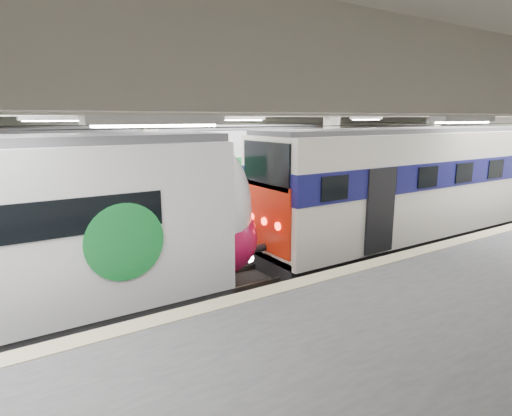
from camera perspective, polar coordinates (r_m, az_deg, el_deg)
station_hall at (r=12.02m, az=7.64°, el=3.60°), size 36.00×24.00×5.75m
modern_emu at (r=11.11m, az=-30.99°, el=-3.96°), size 14.28×2.95×4.58m
older_rer at (r=18.03m, az=19.78°, el=3.06°), size 13.94×3.08×4.58m
far_train at (r=17.35m, az=-14.26°, el=3.08°), size 14.76×3.63×4.65m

